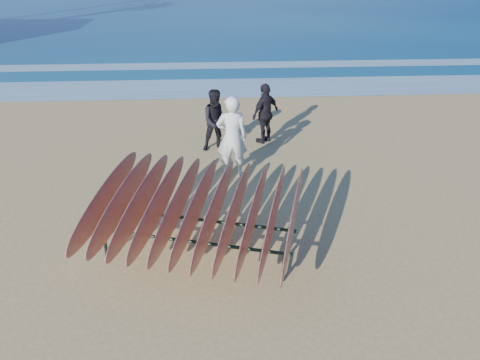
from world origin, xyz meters
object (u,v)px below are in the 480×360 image
at_px(person_white, 232,137).
at_px(person_dark_b, 265,113).
at_px(person_dark_a, 217,120).
at_px(surfboard_rack, 195,210).

relative_size(person_white, person_dark_b, 1.18).
relative_size(person_dark_a, person_dark_b, 0.99).
xyz_separation_m(surfboard_rack, person_dark_a, (0.41, 4.48, -0.11)).
height_order(surfboard_rack, person_white, person_white).
height_order(person_white, person_dark_a, person_white).
bearing_deg(person_dark_b, person_white, 21.93).
bearing_deg(surfboard_rack, person_dark_a, 100.89).
bearing_deg(surfboard_rack, person_dark_b, 87.49).
relative_size(surfboard_rack, person_dark_a, 2.46).
bearing_deg(person_dark_b, person_dark_a, -22.50).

